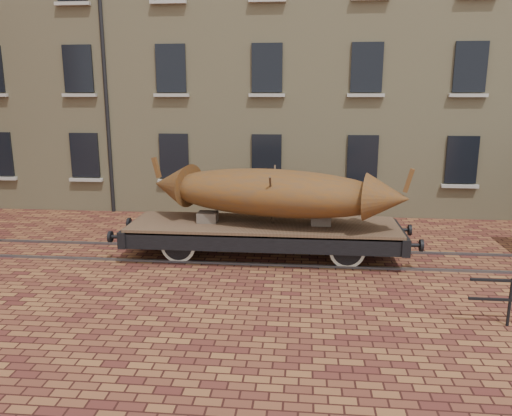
{
  "coord_description": "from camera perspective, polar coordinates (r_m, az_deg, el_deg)",
  "views": [
    {
      "loc": [
        -1.12,
        -13.42,
        4.55
      ],
      "look_at": [
        -2.46,
        0.5,
        1.3
      ],
      "focal_mm": 35.0,
      "sensor_mm": 36.0,
      "label": 1
    }
  ],
  "objects": [
    {
      "name": "warehouse_cream",
      "position": [
        23.89,
        16.28,
        18.47
      ],
      "size": [
        40.0,
        10.19,
        14.0
      ],
      "color": "tan",
      "rests_on": "ground"
    },
    {
      "name": "iron_boat",
      "position": [
        13.71,
        1.9,
        1.8
      ],
      "size": [
        7.32,
        3.36,
        1.73
      ],
      "color": "brown",
      "rests_on": "flatcar_wagon"
    },
    {
      "name": "flatcar_wagon",
      "position": [
        13.97,
        0.87,
        -2.53
      ],
      "size": [
        8.38,
        2.27,
        1.27
      ],
      "color": "brown",
      "rests_on": "ground"
    },
    {
      "name": "ground",
      "position": [
        14.21,
        9.79,
        -5.79
      ],
      "size": [
        90.0,
        90.0,
        0.0
      ],
      "primitive_type": "plane",
      "color": "#4F211C"
    },
    {
      "name": "rail_track",
      "position": [
        14.2,
        9.8,
        -5.67
      ],
      "size": [
        30.0,
        1.52,
        0.06
      ],
      "color": "#59595E",
      "rests_on": "ground"
    }
  ]
}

